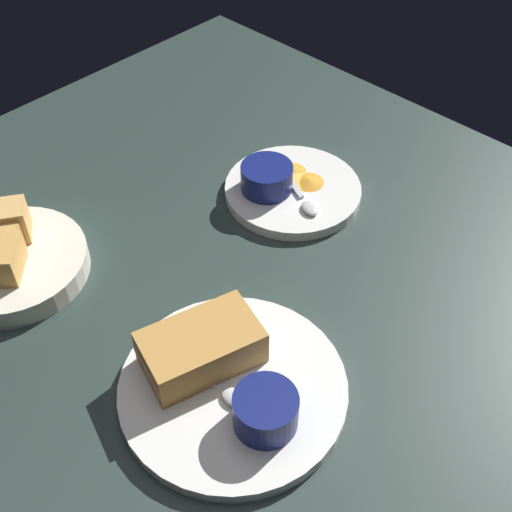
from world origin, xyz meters
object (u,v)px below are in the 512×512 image
at_px(spoon_by_gravy_ramekin, 306,203).
at_px(bread_basket_rear, 10,259).
at_px(sandwich_half_near, 201,347).
at_px(plate_sandwich_main, 233,389).
at_px(plate_chips_companion, 293,190).
at_px(ramekin_dark_sauce, 266,410).
at_px(ramekin_light_gravy, 267,177).
at_px(spoon_by_dark_ramekin, 225,392).

relative_size(spoon_by_gravy_ramekin, bread_basket_rear, 0.49).
distance_m(sandwich_half_near, bread_basket_rear, 0.30).
bearing_deg(sandwich_half_near, bread_basket_rear, 103.09).
xyz_separation_m(plate_sandwich_main, plate_chips_companion, (0.30, 0.18, 0.00)).
xyz_separation_m(ramekin_dark_sauce, ramekin_light_gravy, (0.28, 0.26, -0.00)).
bearing_deg(plate_chips_companion, sandwich_half_near, -156.77).
height_order(plate_sandwich_main, bread_basket_rear, bread_basket_rear).
height_order(plate_chips_companion, bread_basket_rear, bread_basket_rear).
bearing_deg(spoon_by_gravy_ramekin, plate_sandwich_main, -154.12).
height_order(spoon_by_dark_ramekin, ramekin_light_gravy, ramekin_light_gravy).
distance_m(plate_sandwich_main, spoon_by_dark_ramekin, 0.02).
bearing_deg(plate_sandwich_main, spoon_by_gravy_ramekin, 25.88).
xyz_separation_m(plate_chips_companion, ramekin_light_gravy, (-0.03, 0.03, 0.03)).
xyz_separation_m(sandwich_half_near, plate_chips_companion, (0.30, 0.13, -0.03)).
bearing_deg(spoon_by_gravy_ramekin, sandwich_half_near, -162.55).
relative_size(sandwich_half_near, ramekin_light_gravy, 1.95).
height_order(plate_sandwich_main, ramekin_dark_sauce, ramekin_dark_sauce).
relative_size(plate_sandwich_main, spoon_by_gravy_ramekin, 2.65).
distance_m(plate_chips_companion, ramekin_light_gravy, 0.05).
xyz_separation_m(spoon_by_dark_ramekin, ramekin_light_gravy, (0.29, 0.21, 0.02)).
relative_size(plate_sandwich_main, sandwich_half_near, 1.72).
bearing_deg(ramekin_light_gravy, bread_basket_rear, 158.29).
distance_m(plate_sandwich_main, bread_basket_rear, 0.35).
xyz_separation_m(ramekin_light_gravy, spoon_by_gravy_ramekin, (0.01, -0.07, -0.02)).
xyz_separation_m(spoon_by_gravy_ramekin, bread_basket_rear, (-0.35, 0.20, 0.00)).
height_order(plate_chips_companion, spoon_by_gravy_ramekin, spoon_by_gravy_ramekin).
xyz_separation_m(ramekin_dark_sauce, bread_basket_rear, (-0.06, 0.40, -0.01)).
height_order(plate_sandwich_main, spoon_by_gravy_ramekin, spoon_by_gravy_ramekin).
distance_m(sandwich_half_near, ramekin_light_gravy, 0.31).
xyz_separation_m(ramekin_dark_sauce, spoon_by_gravy_ramekin, (0.29, 0.19, -0.02)).
relative_size(ramekin_light_gravy, bread_basket_rear, 0.39).
relative_size(ramekin_dark_sauce, spoon_by_gravy_ramekin, 0.72).
distance_m(ramekin_dark_sauce, plate_chips_companion, 0.39).
distance_m(plate_sandwich_main, ramekin_dark_sauce, 0.06).
height_order(sandwich_half_near, bread_basket_rear, bread_basket_rear).
relative_size(plate_sandwich_main, ramekin_light_gravy, 3.36).
relative_size(ramekin_dark_sauce, bread_basket_rear, 0.35).
distance_m(ramekin_light_gravy, spoon_by_gravy_ramekin, 0.07).
bearing_deg(ramekin_dark_sauce, spoon_by_gravy_ramekin, 33.63).
relative_size(spoon_by_dark_ramekin, bread_basket_rear, 0.51).
distance_m(plate_sandwich_main, ramekin_light_gravy, 0.34).
height_order(ramekin_dark_sauce, ramekin_light_gravy, ramekin_dark_sauce).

